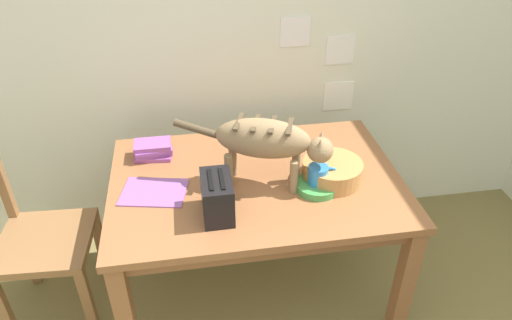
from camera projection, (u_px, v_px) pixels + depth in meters
The scene contains 10 objects.
wall_rear at pixel (222, 21), 2.39m from camera, with size 4.36×0.11×2.50m.
dining_table at pixel (256, 194), 2.19m from camera, with size 1.30×0.88×0.74m.
cat at pixel (268, 141), 1.99m from camera, with size 0.65×0.28×0.32m.
saucer_bowl at pixel (317, 186), 2.07m from camera, with size 0.19×0.19×0.03m, color #409046.
coffee_mug at pixel (319, 175), 2.04m from camera, with size 0.13×0.09×0.08m.
magazine at pixel (154, 192), 2.05m from camera, with size 0.27×0.20×0.01m, color #8F56A1.
book_stack at pixel (153, 150), 2.27m from camera, with size 0.18×0.13×0.08m.
wicker_basket at pixel (332, 171), 2.10m from camera, with size 0.26×0.26×0.09m.
toaster at pixel (217, 197), 1.89m from camera, with size 0.12×0.20×0.18m.
wooden_chair_near at pixel (35, 240), 2.21m from camera, with size 0.44×0.44×0.94m.
Camera 1 is at (-0.21, -0.35, 2.00)m, focal length 33.52 mm.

